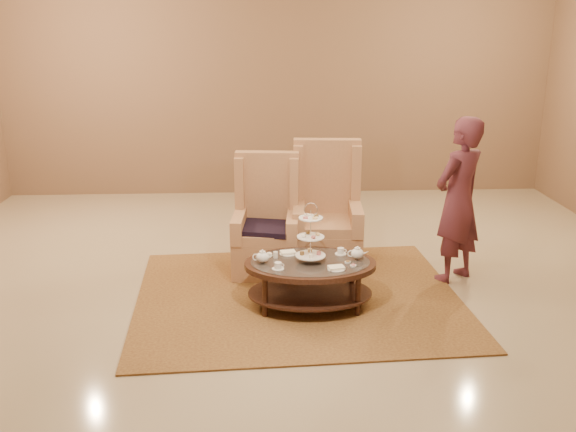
{
  "coord_description": "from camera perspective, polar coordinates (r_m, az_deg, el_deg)",
  "views": [
    {
      "loc": [
        -0.32,
        -5.47,
        2.54
      ],
      "look_at": [
        -0.04,
        0.2,
        0.79
      ],
      "focal_mm": 40.0,
      "sensor_mm": 36.0,
      "label": 1
    }
  ],
  "objects": [
    {
      "name": "ground",
      "position": [
        6.04,
        0.46,
        -7.72
      ],
      "size": [
        8.0,
        8.0,
        0.0
      ],
      "primitive_type": "plane",
      "color": "tan",
      "rests_on": "ground"
    },
    {
      "name": "ceiling",
      "position": [
        6.04,
        0.46,
        -7.72
      ],
      "size": [
        8.0,
        8.0,
        0.02
      ],
      "primitive_type": "cube",
      "color": "silver",
      "rests_on": "ground"
    },
    {
      "name": "wall_back",
      "position": [
        9.5,
        -0.94,
        12.4
      ],
      "size": [
        8.0,
        0.04,
        3.5
      ],
      "primitive_type": "cube",
      "color": "brown",
      "rests_on": "ground"
    },
    {
      "name": "rug",
      "position": [
        6.14,
        0.9,
        -7.2
      ],
      "size": [
        3.16,
        2.68,
        0.02
      ],
      "rotation": [
        0.0,
        0.0,
        0.05
      ],
      "color": "olive",
      "rests_on": "ground"
    },
    {
      "name": "tea_table",
      "position": [
        5.82,
        1.99,
        -4.81
      ],
      "size": [
        1.21,
        0.85,
        1.0
      ],
      "rotation": [
        0.0,
        0.0,
        -0.02
      ],
      "color": "black",
      "rests_on": "ground"
    },
    {
      "name": "armchair_left",
      "position": [
        6.66,
        -1.92,
        -1.44
      ],
      "size": [
        0.71,
        0.74,
        1.22
      ],
      "rotation": [
        0.0,
        0.0,
        -0.08
      ],
      "color": "tan",
      "rests_on": "ground"
    },
    {
      "name": "armchair_right",
      "position": [
        6.83,
        3.44,
        -0.73
      ],
      "size": [
        0.76,
        0.79,
        1.32
      ],
      "rotation": [
        0.0,
        0.0,
        -0.07
      ],
      "color": "tan",
      "rests_on": "ground"
    },
    {
      "name": "person",
      "position": [
        6.51,
        14.9,
        1.35
      ],
      "size": [
        0.72,
        0.68,
        1.66
      ],
      "rotation": [
        0.0,
        0.0,
        3.78
      ],
      "color": "#582531",
      "rests_on": "ground"
    }
  ]
}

